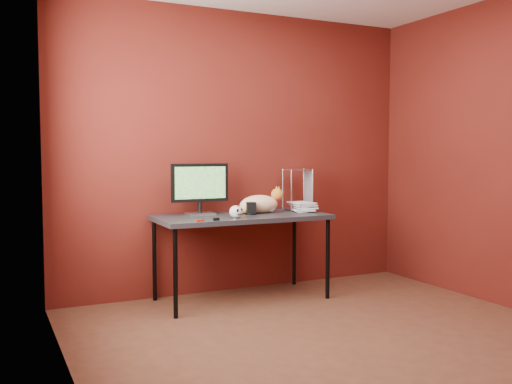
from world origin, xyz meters
name	(u,v)px	position (x,y,z in m)	size (l,w,h in m)	color
room	(347,130)	(0.00, 0.00, 1.45)	(3.52, 3.52, 2.61)	#4F2B1B
desk	(242,221)	(-0.15, 1.37, 0.70)	(1.50, 0.70, 0.75)	black
monitor	(200,186)	(-0.47, 1.53, 1.00)	(0.52, 0.17, 0.45)	#ACACB1
cat	(260,204)	(0.06, 1.44, 0.83)	(0.52, 0.22, 0.24)	orange
skull_mug	(236,212)	(-0.29, 1.16, 0.80)	(0.11, 0.12, 0.10)	white
speaker	(251,209)	(-0.06, 1.36, 0.80)	(0.10, 0.10, 0.11)	black
book_stack	(294,158)	(0.40, 1.42, 1.25)	(0.25, 0.29, 1.00)	beige
wire_rack	(298,189)	(0.52, 1.56, 0.95)	(0.24, 0.20, 0.39)	#ACACB1
pocket_knife	(200,221)	(-0.64, 1.08, 0.76)	(0.07, 0.02, 0.01)	#AA1D0D
black_gadget	(216,219)	(-0.50, 1.08, 0.76)	(0.05, 0.03, 0.02)	black
washer	(236,219)	(-0.32, 1.10, 0.75)	(0.04, 0.04, 0.00)	#ACACB1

